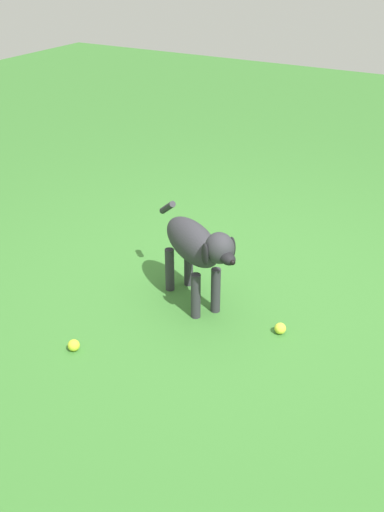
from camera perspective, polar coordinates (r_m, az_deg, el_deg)
ground at (r=3.79m, az=4.24°, el=-3.71°), size 14.00×14.00×0.00m
dog at (r=3.49m, az=0.40°, el=0.90°), size 0.77×0.52×0.60m
tennis_ball_0 at (r=3.46m, az=8.37°, el=-6.81°), size 0.07×0.07×0.07m
tennis_ball_1 at (r=3.36m, az=-11.16°, el=-8.31°), size 0.07×0.07×0.07m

